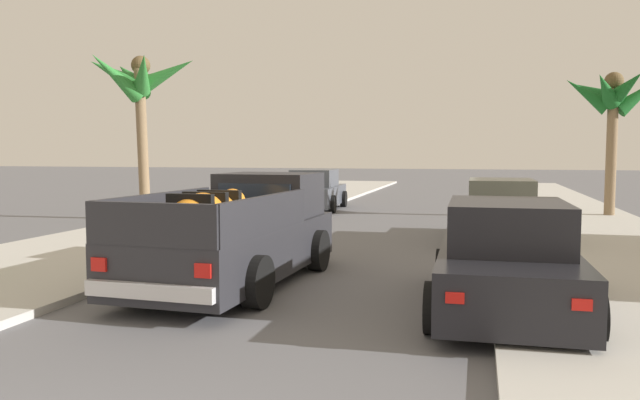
% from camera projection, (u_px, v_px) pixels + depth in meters
% --- Properties ---
extents(sidewalk_left, '(4.81, 60.00, 0.12)m').
position_uv_depth(sidewalk_left, '(155.00, 235.00, 16.03)').
color(sidewalk_left, beige).
rests_on(sidewalk_left, ground).
extents(sidewalk_right, '(4.81, 60.00, 0.12)m').
position_uv_depth(sidewalk_right, '(602.00, 251.00, 13.39)').
color(sidewalk_right, beige).
rests_on(sidewalk_right, ground).
extents(curb_left, '(0.16, 60.00, 0.10)m').
position_uv_depth(curb_left, '(191.00, 237.00, 15.78)').
color(curb_left, silver).
rests_on(curb_left, ground).
extents(curb_right, '(0.16, 60.00, 0.10)m').
position_uv_depth(curb_right, '(553.00, 250.00, 13.64)').
color(curb_right, silver).
rests_on(curb_right, ground).
extents(pickup_truck, '(2.37, 5.29, 1.80)m').
position_uv_depth(pickup_truck, '(239.00, 234.00, 10.45)').
color(pickup_truck, '#28282D').
rests_on(pickup_truck, ground).
extents(car_left_near, '(2.03, 4.26, 1.54)m').
position_uv_depth(car_left_near, '(501.00, 212.00, 15.36)').
color(car_left_near, slate).
rests_on(car_left_near, ground).
extents(car_right_near, '(2.20, 4.33, 1.54)m').
position_uv_depth(car_right_near, '(315.00, 191.00, 23.86)').
color(car_right_near, '#474C56').
rests_on(car_right_near, ground).
extents(car_left_mid, '(2.06, 4.28, 1.54)m').
position_uv_depth(car_left_mid, '(506.00, 261.00, 8.49)').
color(car_left_mid, black).
rests_on(car_left_mid, ground).
extents(palm_tree_left_fore, '(3.58, 3.76, 5.33)m').
position_uv_depth(palm_tree_left_fore, '(140.00, 83.00, 19.86)').
color(palm_tree_left_fore, '#846B4C').
rests_on(palm_tree_left_fore, ground).
extents(palm_tree_right_fore, '(3.29, 3.21, 4.87)m').
position_uv_depth(palm_tree_right_fore, '(612.00, 98.00, 20.38)').
color(palm_tree_right_fore, '#846B4C').
rests_on(palm_tree_right_fore, ground).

